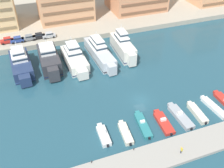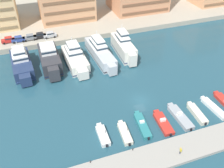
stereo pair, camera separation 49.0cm
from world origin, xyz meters
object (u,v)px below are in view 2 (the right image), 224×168
yacht_charcoal_left (50,59)px  car_silver_center (50,35)px  motorboat_white_far_left (103,135)px  pedestrian_near_edge (181,150)px  motorboat_red_center_left (163,123)px  motorboat_cream_left (125,133)px  motorboat_white_mid_right (214,108)px  yacht_ivory_mid_left (75,58)px  motorboat_cream_center_right (197,113)px  car_blue_left (18,39)px  car_red_far_left (8,40)px  yacht_ivory_center (124,46)px  car_grey_mid_left (30,37)px  yacht_silver_center_left (100,52)px  yacht_navy_far_left (22,63)px  car_black_center_left (40,35)px  motorboat_teal_mid_left (142,125)px  motorboat_grey_center (180,117)px

yacht_charcoal_left → car_silver_center: 14.47m
motorboat_white_far_left → pedestrian_near_edge: pedestrian_near_edge is taller
motorboat_white_far_left → motorboat_red_center_left: bearing=-4.0°
motorboat_cream_left → pedestrian_near_edge: 11.22m
pedestrian_near_edge → yacht_charcoal_left: bearing=115.1°
yacht_charcoal_left → motorboat_white_mid_right: yacht_charcoal_left is taller
yacht_ivory_mid_left → motorboat_cream_center_right: size_ratio=2.32×
motorboat_cream_left → car_blue_left: (-17.88, 44.76, 2.15)m
car_red_far_left → pedestrian_near_edge: (28.46, -53.36, -0.96)m
yacht_ivory_center → motorboat_cream_center_right: bearing=-79.4°
car_grey_mid_left → pedestrian_near_edge: car_grey_mid_left is taller
yacht_ivory_mid_left → yacht_silver_center_left: (7.50, 0.49, 0.10)m
yacht_navy_far_left → motorboat_cream_left: size_ratio=2.54×
car_black_center_left → yacht_ivory_center: bearing=-34.1°
yacht_ivory_center → motorboat_teal_mid_left: size_ratio=1.97×
car_red_far_left → motorboat_white_far_left: bearing=-69.6°
motorboat_white_far_left → yacht_ivory_mid_left: bearing=88.3°
yacht_silver_center_left → motorboat_cream_center_right: bearing=-66.4°
yacht_charcoal_left → car_silver_center: size_ratio=3.89×
yacht_ivory_mid_left → yacht_ivory_center: 14.87m
motorboat_grey_center → car_black_center_left: 50.86m
motorboat_grey_center → yacht_silver_center_left: bearing=107.0°
pedestrian_near_edge → motorboat_red_center_left: bearing=83.0°
motorboat_cream_left → pedestrian_near_edge: pedestrian_near_edge is taller
motorboat_cream_left → motorboat_cream_center_right: size_ratio=0.92×
yacht_charcoal_left → car_black_center_left: 14.80m
yacht_silver_center_left → yacht_charcoal_left: bearing=177.0°
yacht_navy_far_left → car_black_center_left: 15.58m
yacht_navy_far_left → motorboat_white_far_left: size_ratio=2.73×
yacht_navy_far_left → motorboat_white_far_left: bearing=-65.8°
motorboat_cream_center_right → car_blue_left: size_ratio=1.73×
yacht_navy_far_left → motorboat_white_mid_right: (39.42, -30.58, -1.75)m
yacht_ivory_mid_left → motorboat_white_mid_right: 38.21m
motorboat_white_far_left → motorboat_white_mid_right: bearing=-1.5°
yacht_silver_center_left → motorboat_cream_left: 29.79m
yacht_charcoal_left → car_blue_left: size_ratio=3.92×
motorboat_white_far_left → motorboat_teal_mid_left: (8.63, -0.05, -0.10)m
car_black_center_left → yacht_charcoal_left: bearing=-86.1°
yacht_silver_center_left → car_red_far_left: yacht_silver_center_left is taller
motorboat_white_far_left → car_black_center_left: car_black_center_left is taller
motorboat_cream_center_right → car_blue_left: 56.79m
motorboat_white_far_left → motorboat_cream_center_right: (21.28, -0.97, -0.00)m
car_red_far_left → car_silver_center: 12.66m
motorboat_teal_mid_left → car_black_center_left: 46.86m
motorboat_white_mid_right → pedestrian_near_edge: (-13.98, -8.35, 1.29)m
yacht_ivory_center → motorboat_white_mid_right: 31.23m
yacht_navy_far_left → car_grey_mid_left: size_ratio=4.02×
car_grey_mid_left → car_black_center_left: size_ratio=0.99×
motorboat_white_mid_right → yacht_ivory_mid_left: bearing=131.2°
car_red_far_left → car_silver_center: size_ratio=1.01×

